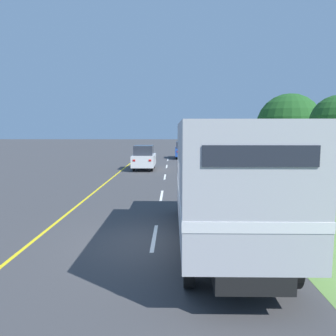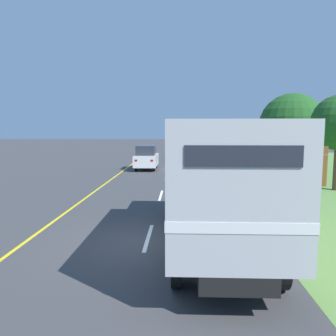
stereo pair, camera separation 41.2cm
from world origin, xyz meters
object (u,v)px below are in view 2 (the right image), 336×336
Objects in this scene: horse_trailer_truck at (217,179)px; delineator_post at (276,210)px; roadside_tree_mid at (292,126)px; lead_car_blue_ahead at (187,150)px; lead_car_white at (146,157)px; highway_sign at (301,172)px.

horse_trailer_truck is 8.77× the size of delineator_post.
horse_trailer_truck is 1.38× the size of roadside_tree_mid.
horse_trailer_truck is 1.87× the size of lead_car_blue_ahead.
lead_car_white is 0.65× the size of roadside_tree_mid.
horse_trailer_truck is 18.63m from lead_car_white.
lead_car_white is (-3.91, 18.19, -0.98)m from horse_trailer_truck.
lead_car_white is 11.74m from roadside_tree_mid.
roadside_tree_mid reaches higher than horse_trailer_truck.
lead_car_white is at bearing 102.12° from horse_trailer_truck.
highway_sign is 1.99m from delineator_post.
horse_trailer_truck reaches higher than highway_sign.
lead_car_blue_ahead is 1.62× the size of highway_sign.
lead_car_blue_ahead is 15.55m from roadside_tree_mid.
lead_car_white is 1.43× the size of highway_sign.
delineator_post is at bearing -68.14° from lead_car_white.
horse_trailer_truck is at bearing -114.83° from roadside_tree_mid.
highway_sign reaches higher than delineator_post.
roadside_tree_mid is 14.45m from delineator_post.
lead_car_blue_ahead is 26.70m from delineator_post.
roadside_tree_mid is at bearing -60.35° from lead_car_blue_ahead.
lead_car_blue_ahead is (-0.32, 28.99, -1.03)m from horse_trailer_truck.
highway_sign is (7.52, -14.76, 0.73)m from lead_car_white.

